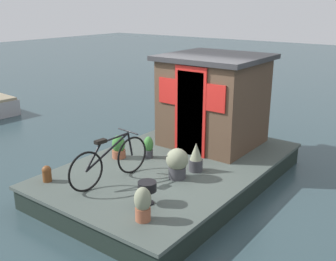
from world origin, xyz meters
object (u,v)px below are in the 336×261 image
at_px(potted_plant_fern, 119,147).
at_px(potted_plant_geranium, 149,147).
at_px(houseboat_cabin, 213,100).
at_px(potted_plant_lavender, 196,158).
at_px(charcoal_grill, 147,188).
at_px(potted_plant_succulent, 177,163).
at_px(mooring_bollard, 47,173).
at_px(bicycle, 110,161).
at_px(potted_plant_rosemary, 143,204).

xyz_separation_m(potted_plant_fern, potted_plant_geranium, (0.36, -0.47, 0.00)).
xyz_separation_m(houseboat_cabin, potted_plant_lavender, (-1.51, -0.55, -0.72)).
bearing_deg(potted_plant_geranium, charcoal_grill, -141.05).
bearing_deg(potted_plant_geranium, potted_plant_fern, 127.80).
xyz_separation_m(potted_plant_succulent, mooring_bollard, (-1.46, 1.72, -0.14)).
distance_m(bicycle, potted_plant_geranium, 1.29).
bearing_deg(potted_plant_lavender, potted_plant_geranium, 90.04).
relative_size(houseboat_cabin, potted_plant_fern, 4.41).
distance_m(bicycle, charcoal_grill, 1.04).
bearing_deg(potted_plant_succulent, potted_plant_fern, 86.36).
xyz_separation_m(potted_plant_fern, mooring_bollard, (-1.56, 0.22, -0.06)).
xyz_separation_m(potted_plant_lavender, potted_plant_fern, (-0.36, 1.59, -0.04)).
bearing_deg(potted_plant_geranium, houseboat_cabin, -20.46).
height_order(potted_plant_geranium, mooring_bollard, potted_plant_geranium).
relative_size(potted_plant_rosemary, mooring_bollard, 1.77).
distance_m(potted_plant_rosemary, mooring_bollard, 2.17).
height_order(potted_plant_geranium, charcoal_grill, potted_plant_geranium).
bearing_deg(houseboat_cabin, charcoal_grill, -167.94).
relative_size(houseboat_cabin, potted_plant_succulent, 3.73).
distance_m(potted_plant_fern, potted_plant_geranium, 0.59).
xyz_separation_m(potted_plant_lavender, potted_plant_succulent, (-0.46, 0.09, 0.03)).
xyz_separation_m(potted_plant_geranium, mooring_bollard, (-1.92, 0.69, -0.07)).
bearing_deg(mooring_bollard, charcoal_grill, -77.31).
distance_m(bicycle, potted_plant_fern, 1.13).
xyz_separation_m(potted_plant_lavender, mooring_bollard, (-1.92, 1.81, -0.11)).
distance_m(houseboat_cabin, charcoal_grill, 3.16).
distance_m(potted_plant_lavender, mooring_bollard, 2.64).
bearing_deg(potted_plant_fern, potted_plant_succulent, -93.64).
height_order(potted_plant_succulent, potted_plant_rosemary, potted_plant_succulent).
bearing_deg(houseboat_cabin, potted_plant_fern, 151.17).
height_order(potted_plant_lavender, mooring_bollard, potted_plant_lavender).
bearing_deg(potted_plant_fern, potted_plant_lavender, -77.07).
distance_m(potted_plant_geranium, potted_plant_rosemary, 2.42).
bearing_deg(houseboat_cabin, potted_plant_lavender, -159.87).
xyz_separation_m(bicycle, potted_plant_geranium, (1.26, 0.20, -0.16)).
distance_m(potted_plant_lavender, potted_plant_rosemary, 1.95).
bearing_deg(potted_plant_lavender, potted_plant_fern, 102.93).
distance_m(potted_plant_geranium, charcoal_grill, 1.92).
bearing_deg(charcoal_grill, potted_plant_succulent, 9.77).
xyz_separation_m(houseboat_cabin, potted_plant_fern, (-1.88, 1.03, -0.76)).
bearing_deg(potted_plant_rosemary, houseboat_cabin, 14.93).
distance_m(bicycle, potted_plant_lavender, 1.57).
height_order(potted_plant_fern, potted_plant_rosemary, potted_plant_rosemary).
relative_size(potted_plant_geranium, charcoal_grill, 1.22).
bearing_deg(bicycle, potted_plant_lavender, -36.16).
bearing_deg(potted_plant_rosemary, potted_plant_succulent, 17.17).
height_order(potted_plant_lavender, potted_plant_fern, potted_plant_lavender).
bearing_deg(charcoal_grill, potted_plant_fern, 56.01).
distance_m(bicycle, potted_plant_succulent, 1.16).
relative_size(potted_plant_lavender, mooring_bollard, 1.88).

